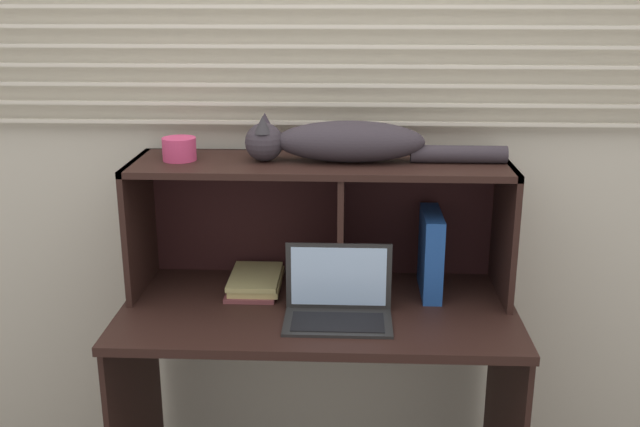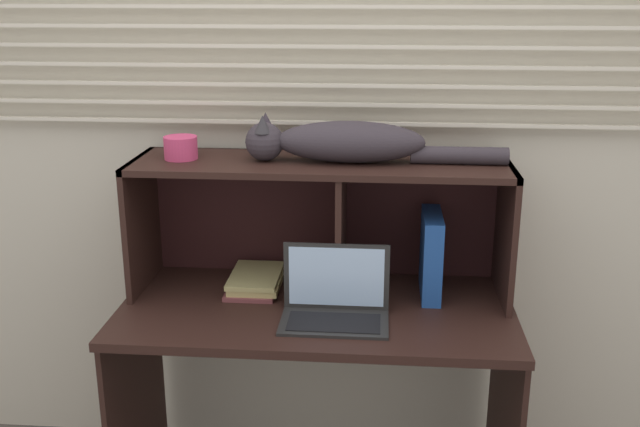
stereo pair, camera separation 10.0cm
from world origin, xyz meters
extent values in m
cube|color=beige|center=(0.00, 0.55, 1.25)|extent=(4.40, 0.04, 2.50)
cube|color=beige|center=(0.00, 0.50, 1.32)|extent=(3.17, 0.02, 0.01)
cube|color=beige|center=(0.00, 0.50, 1.39)|extent=(3.17, 0.02, 0.01)
cube|color=beige|center=(0.00, 0.50, 1.45)|extent=(3.17, 0.02, 0.01)
cube|color=beige|center=(0.00, 0.50, 1.52)|extent=(3.17, 0.02, 0.01)
cube|color=beige|center=(0.00, 0.50, 1.58)|extent=(3.17, 0.02, 0.01)
cube|color=beige|center=(0.00, 0.50, 1.65)|extent=(3.17, 0.02, 0.01)
cube|color=beige|center=(0.00, 0.50, 1.72)|extent=(3.17, 0.02, 0.01)
cube|color=black|center=(0.00, 0.18, 0.74)|extent=(1.31, 0.66, 0.03)
cube|color=black|center=(-0.65, 0.18, 0.36)|extent=(0.02, 0.59, 0.73)
cube|color=black|center=(0.65, 0.18, 0.36)|extent=(0.02, 0.59, 0.73)
cube|color=black|center=(0.00, 0.32, 1.21)|extent=(1.27, 0.36, 0.02)
cube|color=black|center=(-0.63, 0.32, 0.99)|extent=(0.02, 0.36, 0.46)
cube|color=black|center=(0.63, 0.32, 0.99)|extent=(0.02, 0.36, 0.46)
cube|color=black|center=(0.07, 0.32, 0.98)|extent=(0.02, 0.34, 0.44)
cube|color=black|center=(0.00, 0.50, 0.99)|extent=(1.27, 0.01, 0.46)
ellipsoid|color=#342D35|center=(0.10, 0.32, 1.29)|extent=(0.50, 0.17, 0.14)
sphere|color=#342D35|center=(-0.19, 0.32, 1.29)|extent=(0.13, 0.13, 0.13)
cone|color=#302E33|center=(-0.19, 0.29, 1.35)|extent=(0.06, 0.06, 0.06)
cone|color=#322B33|center=(-0.19, 0.35, 1.35)|extent=(0.06, 0.06, 0.06)
cylinder|color=#342D35|center=(0.46, 0.32, 1.25)|extent=(0.32, 0.06, 0.06)
cube|color=#262626|center=(0.07, 0.05, 0.76)|extent=(0.34, 0.20, 0.01)
cube|color=#262626|center=(0.07, 0.15, 0.88)|extent=(0.34, 0.01, 0.23)
cube|color=#ADD1F9|center=(0.07, 0.14, 0.88)|extent=(0.31, 0.00, 0.20)
cube|color=black|center=(0.07, 0.04, 0.77)|extent=(0.29, 0.14, 0.00)
cube|color=#1E4B9D|center=(0.38, 0.32, 0.90)|extent=(0.06, 0.25, 0.29)
cube|color=brown|center=(-0.24, 0.31, 0.76)|extent=(0.17, 0.26, 0.01)
cube|color=tan|center=(-0.22, 0.32, 0.78)|extent=(0.17, 0.26, 0.02)
cube|color=tan|center=(-0.23, 0.32, 0.80)|extent=(0.17, 0.26, 0.02)
cylinder|color=#D03E6E|center=(-0.47, 0.32, 1.26)|extent=(0.11, 0.11, 0.08)
camera|label=1|loc=(0.10, -2.08, 1.78)|focal=41.37mm
camera|label=2|loc=(0.20, -2.07, 1.78)|focal=41.37mm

